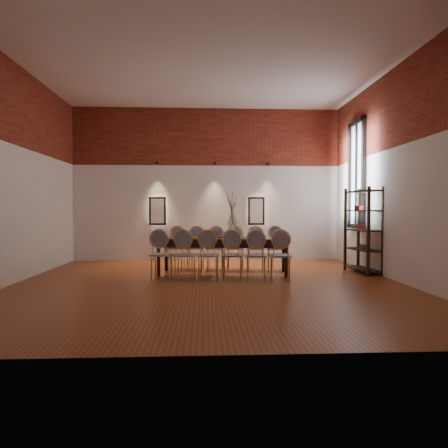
{
  "coord_description": "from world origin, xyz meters",
  "views": [
    {
      "loc": [
        -0.07,
        -7.09,
        1.32
      ],
      "look_at": [
        0.31,
        0.76,
        1.05
      ],
      "focal_mm": 32.0,
      "sensor_mm": 36.0,
      "label": 1
    }
  ],
  "objects_px": {
    "chair_far_e": "(255,248)",
    "vase": "(232,231)",
    "chair_far_a": "(176,248)",
    "chair_far_c": "(215,248)",
    "book": "(219,237)",
    "chair_near_b": "(185,255)",
    "chair_near_a": "(162,255)",
    "chair_near_e": "(256,255)",
    "bowl": "(213,234)",
    "chair_far_b": "(196,248)",
    "shelving_rack": "(363,230)",
    "chair_near_f": "(280,256)",
    "chair_near_c": "(208,255)",
    "chair_near_d": "(232,255)",
    "chair_far_f": "(276,248)",
    "chair_far_d": "(235,248)",
    "dining_table": "(223,256)"
  },
  "relations": [
    {
      "from": "chair_near_a",
      "to": "chair_near_c",
      "type": "xyz_separation_m",
      "value": [
        0.9,
        -0.11,
        0.0
      ]
    },
    {
      "from": "chair_far_a",
      "to": "chair_far_c",
      "type": "relative_size",
      "value": 1.0
    },
    {
      "from": "chair_near_f",
      "to": "chair_far_e",
      "type": "relative_size",
      "value": 1.0
    },
    {
      "from": "chair_far_c",
      "to": "bowl",
      "type": "xyz_separation_m",
      "value": [
        -0.08,
        -0.76,
        0.37
      ]
    },
    {
      "from": "vase",
      "to": "chair_far_c",
      "type": "bearing_deg",
      "value": 112.89
    },
    {
      "from": "chair_far_a",
      "to": "vase",
      "type": "bearing_deg",
      "value": 151.42
    },
    {
      "from": "book",
      "to": "chair_near_b",
      "type": "bearing_deg",
      "value": -136.2
    },
    {
      "from": "chair_near_c",
      "to": "bowl",
      "type": "xyz_separation_m",
      "value": [
        0.09,
        0.66,
        0.37
      ]
    },
    {
      "from": "chair_far_e",
      "to": "vase",
      "type": "relative_size",
      "value": 3.13
    },
    {
      "from": "chair_near_b",
      "to": "bowl",
      "type": "bearing_deg",
      "value": 55.06
    },
    {
      "from": "chair_far_a",
      "to": "bowl",
      "type": "distance_m",
      "value": 1.25
    },
    {
      "from": "vase",
      "to": "shelving_rack",
      "type": "height_order",
      "value": "shelving_rack"
    },
    {
      "from": "book",
      "to": "chair_near_f",
      "type": "bearing_deg",
      "value": -37.45
    },
    {
      "from": "chair_far_f",
      "to": "vase",
      "type": "xyz_separation_m",
      "value": [
        -1.03,
        -0.6,
        0.43
      ]
    },
    {
      "from": "bowl",
      "to": "chair_far_a",
      "type": "bearing_deg",
      "value": 133.23
    },
    {
      "from": "chair_near_f",
      "to": "chair_near_c",
      "type": "bearing_deg",
      "value": -180.0
    },
    {
      "from": "chair_near_b",
      "to": "chair_near_a",
      "type": "bearing_deg",
      "value": -180.0
    },
    {
      "from": "chair_near_a",
      "to": "chair_far_e",
      "type": "distance_m",
      "value": 2.31
    },
    {
      "from": "dining_table",
      "to": "chair_near_e",
      "type": "bearing_deg",
      "value": -46.55
    },
    {
      "from": "chair_far_b",
      "to": "bowl",
      "type": "distance_m",
      "value": 0.97
    },
    {
      "from": "chair_near_b",
      "to": "chair_far_e",
      "type": "height_order",
      "value": "same"
    },
    {
      "from": "chair_near_f",
      "to": "chair_far_d",
      "type": "xyz_separation_m",
      "value": [
        -0.73,
        1.53,
        0.0
      ]
    },
    {
      "from": "chair_near_f",
      "to": "chair_far_b",
      "type": "relative_size",
      "value": 1.0
    },
    {
      "from": "chair_far_c",
      "to": "chair_far_a",
      "type": "bearing_deg",
      "value": 0.0
    },
    {
      "from": "chair_far_c",
      "to": "chair_far_e",
      "type": "relative_size",
      "value": 1.0
    },
    {
      "from": "chair_near_b",
      "to": "shelving_rack",
      "type": "distance_m",
      "value": 3.81
    },
    {
      "from": "chair_near_d",
      "to": "vase",
      "type": "relative_size",
      "value": 3.13
    },
    {
      "from": "chair_far_a",
      "to": "book",
      "type": "distance_m",
      "value": 1.3
    },
    {
      "from": "chair_far_b",
      "to": "bowl",
      "type": "height_order",
      "value": "chair_far_b"
    },
    {
      "from": "chair_near_b",
      "to": "chair_far_b",
      "type": "relative_size",
      "value": 1.0
    },
    {
      "from": "chair_near_f",
      "to": "chair_far_f",
      "type": "distance_m",
      "value": 1.43
    },
    {
      "from": "chair_near_e",
      "to": "chair_far_c",
      "type": "relative_size",
      "value": 1.0
    },
    {
      "from": "book",
      "to": "chair_far_b",
      "type": "bearing_deg",
      "value": 122.69
    },
    {
      "from": "chair_near_c",
      "to": "chair_far_f",
      "type": "bearing_deg",
      "value": 46.55
    },
    {
      "from": "chair_near_a",
      "to": "bowl",
      "type": "xyz_separation_m",
      "value": [
        0.99,
        0.55,
        0.37
      ]
    },
    {
      "from": "chair_far_b",
      "to": "shelving_rack",
      "type": "relative_size",
      "value": 0.52
    },
    {
      "from": "book",
      "to": "chair_far_d",
      "type": "bearing_deg",
      "value": 59.22
    },
    {
      "from": "chair_far_e",
      "to": "chair_near_e",
      "type": "bearing_deg",
      "value": 90.0
    },
    {
      "from": "chair_far_e",
      "to": "vase",
      "type": "xyz_separation_m",
      "value": [
        -0.58,
        -0.65,
        0.43
      ]
    },
    {
      "from": "chair_near_a",
      "to": "chair_near_d",
      "type": "bearing_deg",
      "value": 0.0
    },
    {
      "from": "chair_far_a",
      "to": "chair_far_f",
      "type": "xyz_separation_m",
      "value": [
        2.24,
        -0.27,
        0.0
      ]
    },
    {
      "from": "chair_far_f",
      "to": "vase",
      "type": "height_order",
      "value": "vase"
    },
    {
      "from": "vase",
      "to": "bowl",
      "type": "height_order",
      "value": "vase"
    },
    {
      "from": "dining_table",
      "to": "chair_far_b",
      "type": "bearing_deg",
      "value": 133.45
    },
    {
      "from": "chair_near_d",
      "to": "bowl",
      "type": "bearing_deg",
      "value": 123.4
    },
    {
      "from": "vase",
      "to": "chair_near_b",
      "type": "bearing_deg",
      "value": -147.19
    },
    {
      "from": "vase",
      "to": "chair_far_a",
      "type": "bearing_deg",
      "value": 144.52
    },
    {
      "from": "chair_near_b",
      "to": "vase",
      "type": "bearing_deg",
      "value": 39.71
    },
    {
      "from": "chair_near_c",
      "to": "shelving_rack",
      "type": "relative_size",
      "value": 0.52
    },
    {
      "from": "chair_near_b",
      "to": "chair_near_e",
      "type": "height_order",
      "value": "same"
    }
  ]
}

